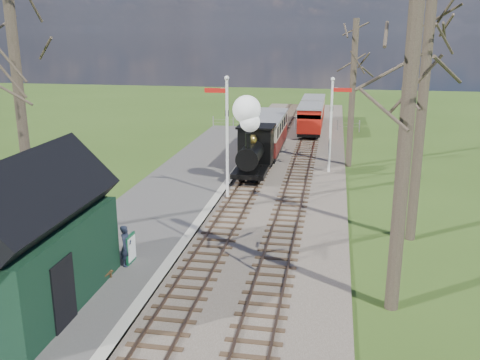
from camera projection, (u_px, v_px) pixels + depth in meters
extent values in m
ellipsoid|color=#385B23|center=(123.00, 196.00, 77.10)|extent=(57.60, 36.00, 16.20)
ellipsoid|color=#385B23|center=(368.00, 220.00, 76.84)|extent=(70.40, 44.00, 19.80)
ellipsoid|color=#385B23|center=(250.00, 192.00, 84.16)|extent=(64.00, 40.00, 18.00)
cube|color=brown|center=(279.00, 170.00, 32.65)|extent=(8.00, 60.00, 0.10)
cube|color=brown|center=(250.00, 168.00, 32.92)|extent=(0.07, 60.00, 0.12)
cube|color=brown|center=(266.00, 168.00, 32.76)|extent=(0.07, 60.00, 0.12)
cube|color=#38281C|center=(258.00, 169.00, 32.85)|extent=(1.60, 60.00, 0.09)
cube|color=brown|center=(292.00, 170.00, 32.49)|extent=(0.07, 60.00, 0.12)
cube|color=brown|center=(309.00, 170.00, 32.32)|extent=(0.07, 60.00, 0.12)
cube|color=#38281C|center=(300.00, 171.00, 32.42)|extent=(1.60, 60.00, 0.09)
cube|color=#474442|center=(163.00, 206.00, 25.86)|extent=(5.00, 44.00, 0.20)
cube|color=#B2AD9E|center=(209.00, 209.00, 25.47)|extent=(0.40, 44.00, 0.21)
cube|color=black|center=(32.00, 265.00, 16.14)|extent=(3.00, 6.00, 2.60)
cube|color=black|center=(26.00, 207.00, 15.64)|extent=(3.25, 6.30, 3.25)
cube|color=black|center=(64.00, 293.00, 15.02)|extent=(0.06, 1.20, 2.00)
cylinder|color=silver|center=(227.00, 141.00, 26.50)|extent=(0.14, 0.14, 6.00)
sphere|color=silver|center=(227.00, 78.00, 25.65)|extent=(0.24, 0.24, 0.24)
cube|color=#B7140F|center=(216.00, 90.00, 25.91)|extent=(1.10, 0.08, 0.22)
cube|color=black|center=(227.00, 113.00, 26.12)|extent=(0.18, 0.06, 0.30)
cylinder|color=silver|center=(331.00, 128.00, 31.41)|extent=(0.14, 0.14, 5.50)
sphere|color=silver|center=(333.00, 79.00, 30.63)|extent=(0.24, 0.24, 0.24)
cube|color=#B7140F|center=(342.00, 90.00, 30.71)|extent=(1.10, 0.08, 0.22)
cube|color=black|center=(331.00, 109.00, 31.10)|extent=(0.18, 0.06, 0.30)
cylinder|color=#382D23|center=(20.00, 107.00, 20.29)|extent=(0.41, 0.41, 11.00)
cylinder|color=#382D23|center=(407.00, 116.00, 14.99)|extent=(0.42, 0.42, 12.00)
cylinder|color=#382D23|center=(421.00, 119.00, 20.73)|extent=(0.40, 0.40, 10.00)
cylinder|color=#382D23|center=(352.00, 95.00, 32.63)|extent=(0.39, 0.39, 9.00)
cube|color=slate|center=(285.00, 121.00, 45.89)|extent=(12.60, 0.02, 0.01)
cube|color=slate|center=(285.00, 125.00, 45.97)|extent=(12.60, 0.02, 0.02)
cylinder|color=slate|center=(285.00, 124.00, 45.96)|extent=(0.08, 0.08, 1.00)
cube|color=black|center=(253.00, 168.00, 30.69)|extent=(1.82, 4.29, 0.27)
cylinder|color=black|center=(251.00, 154.00, 29.81)|extent=(1.18, 2.79, 1.18)
cube|color=black|center=(256.00, 145.00, 31.61)|extent=(1.93, 1.72, 2.15)
cylinder|color=black|center=(248.00, 141.00, 28.53)|extent=(0.30, 0.30, 0.86)
sphere|color=#B48F34|center=(252.00, 140.00, 29.91)|extent=(0.56, 0.56, 0.56)
sphere|color=white|center=(250.00, 122.00, 28.24)|extent=(1.07, 1.07, 1.07)
sphere|color=white|center=(247.00, 109.00, 28.20)|extent=(1.50, 1.50, 1.50)
cylinder|color=black|center=(240.00, 176.00, 29.59)|extent=(0.11, 0.69, 0.69)
cylinder|color=black|center=(258.00, 177.00, 29.42)|extent=(0.11, 0.69, 0.69)
cube|color=black|center=(266.00, 148.00, 36.40)|extent=(2.04, 7.51, 0.32)
cube|color=#551613|center=(266.00, 139.00, 36.23)|extent=(2.15, 7.51, 0.97)
cube|color=#C3B093|center=(266.00, 124.00, 35.96)|extent=(2.15, 7.51, 0.97)
cube|color=slate|center=(266.00, 117.00, 35.82)|extent=(2.25, 7.73, 0.13)
cube|color=black|center=(310.00, 130.00, 43.08)|extent=(1.75, 4.60, 0.28)
cube|color=#A6160D|center=(310.00, 123.00, 42.93)|extent=(1.84, 4.60, 0.83)
cube|color=#C3B093|center=(311.00, 113.00, 42.71)|extent=(1.84, 4.60, 0.83)
cube|color=slate|center=(311.00, 107.00, 42.58)|extent=(1.93, 4.78, 0.11)
cube|color=black|center=(313.00, 119.00, 48.29)|extent=(1.75, 4.60, 0.28)
cube|color=#A6160D|center=(313.00, 113.00, 48.14)|extent=(1.84, 4.60, 0.83)
cube|color=#C3B093|center=(314.00, 104.00, 47.92)|extent=(1.84, 4.60, 0.83)
cube|color=slate|center=(314.00, 99.00, 47.79)|extent=(1.93, 4.78, 0.11)
cube|color=#104C2C|center=(131.00, 249.00, 19.26)|extent=(0.10, 0.73, 1.07)
cube|color=silver|center=(132.00, 249.00, 19.25)|extent=(0.04, 0.63, 0.88)
cube|color=#3F2C16|center=(97.00, 278.00, 17.71)|extent=(0.61, 1.34, 0.06)
cube|color=#3F2C16|center=(92.00, 270.00, 17.70)|extent=(0.29, 1.28, 0.56)
cube|color=#3F2C16|center=(94.00, 289.00, 17.19)|extent=(0.06, 0.06, 0.19)
cube|color=#3F2C16|center=(101.00, 274.00, 18.29)|extent=(0.06, 0.06, 0.19)
imported|color=black|center=(126.00, 246.00, 18.96)|extent=(0.40, 0.58, 1.51)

